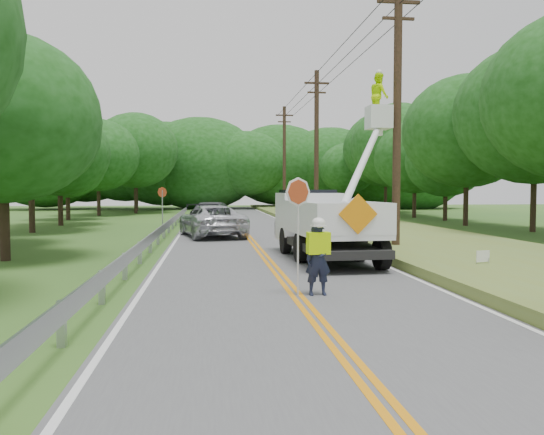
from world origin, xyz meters
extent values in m
plane|color=#2F5622|center=(0.00, 0.00, 0.00)|extent=(140.00, 140.00, 0.00)
cube|color=#505052|center=(0.00, 14.00, 0.01)|extent=(7.20, 96.00, 0.02)
cube|color=orange|center=(-0.10, 14.00, 0.02)|extent=(0.12, 96.00, 0.00)
cube|color=orange|center=(0.10, 14.00, 0.02)|extent=(0.12, 96.00, 0.00)
cube|color=silver|center=(-3.45, 14.00, 0.02)|extent=(0.12, 96.00, 0.00)
cube|color=silver|center=(3.45, 14.00, 0.02)|extent=(0.12, 96.00, 0.00)
cube|color=#999CA1|center=(-4.10, -2.00, 0.35)|extent=(0.12, 0.14, 0.70)
cube|color=#999CA1|center=(-4.10, 1.00, 0.35)|extent=(0.12, 0.14, 0.70)
cube|color=#999CA1|center=(-4.10, 4.00, 0.35)|extent=(0.12, 0.14, 0.70)
cube|color=#999CA1|center=(-4.10, 7.00, 0.35)|extent=(0.12, 0.14, 0.70)
cube|color=#999CA1|center=(-4.10, 10.00, 0.35)|extent=(0.12, 0.14, 0.70)
cube|color=#999CA1|center=(-4.10, 13.00, 0.35)|extent=(0.12, 0.14, 0.70)
cube|color=#999CA1|center=(-4.10, 16.00, 0.35)|extent=(0.12, 0.14, 0.70)
cube|color=#999CA1|center=(-4.10, 19.00, 0.35)|extent=(0.12, 0.14, 0.70)
cube|color=#999CA1|center=(-4.10, 22.00, 0.35)|extent=(0.12, 0.14, 0.70)
cube|color=#999CA1|center=(-4.10, 25.00, 0.35)|extent=(0.12, 0.14, 0.70)
cube|color=#999CA1|center=(-4.10, 28.00, 0.35)|extent=(0.12, 0.14, 0.70)
cube|color=#999CA1|center=(-4.10, 31.00, 0.35)|extent=(0.12, 0.14, 0.70)
cube|color=#999CA1|center=(-4.10, 34.00, 0.35)|extent=(0.12, 0.14, 0.70)
cube|color=#999CA1|center=(-4.10, 37.00, 0.35)|extent=(0.12, 0.14, 0.70)
cube|color=#999CA1|center=(-4.00, 15.00, 0.60)|extent=(0.05, 48.00, 0.34)
cylinder|color=black|center=(5.00, 9.00, 5.00)|extent=(0.30, 0.30, 10.00)
cube|color=black|center=(5.00, 9.00, 9.20)|extent=(1.60, 0.12, 0.12)
cube|color=black|center=(5.00, 9.00, 8.60)|extent=(1.20, 0.10, 0.10)
cylinder|color=black|center=(5.00, 24.00, 5.00)|extent=(0.30, 0.30, 10.00)
cube|color=black|center=(5.00, 24.00, 9.20)|extent=(1.60, 0.12, 0.12)
cube|color=black|center=(5.00, 24.00, 8.60)|extent=(1.20, 0.10, 0.10)
cylinder|color=black|center=(5.00, 39.00, 5.00)|extent=(0.30, 0.30, 10.00)
cube|color=black|center=(5.00, 39.00, 9.20)|extent=(1.60, 0.12, 0.12)
cube|color=black|center=(5.00, 39.00, 8.60)|extent=(1.20, 0.10, 0.10)
cylinder|color=black|center=(4.30, 17.50, 9.10)|extent=(0.03, 43.00, 0.03)
cylinder|color=black|center=(5.00, 17.50, 9.10)|extent=(0.03, 43.00, 0.03)
cylinder|color=black|center=(5.70, 17.50, 9.10)|extent=(0.03, 43.00, 0.03)
cube|color=olive|center=(7.10, 14.00, 0.15)|extent=(7.00, 96.00, 0.30)
cylinder|color=#332319|center=(-8.61, 8.28, 1.36)|extent=(0.32, 0.32, 2.72)
ellipsoid|color=#15440F|center=(-8.61, 8.28, 4.68)|extent=(6.34, 6.34, 5.58)
cylinder|color=#332319|center=(-11.53, 20.20, 1.60)|extent=(0.32, 0.32, 3.20)
ellipsoid|color=#15440F|center=(-11.53, 20.20, 5.52)|extent=(7.47, 7.47, 6.58)
cylinder|color=#332319|center=(-11.57, 26.00, 1.39)|extent=(0.32, 0.32, 2.78)
ellipsoid|color=#15440F|center=(-11.57, 26.00, 4.78)|extent=(6.48, 6.48, 5.70)
cylinder|color=#332319|center=(-12.77, 32.58, 1.23)|extent=(0.32, 0.32, 2.47)
ellipsoid|color=#15440F|center=(-12.77, 32.58, 4.25)|extent=(5.76, 5.76, 5.07)
cylinder|color=#332319|center=(-11.81, 39.35, 1.58)|extent=(0.32, 0.32, 3.15)
ellipsoid|color=#15440F|center=(-11.81, 39.35, 5.43)|extent=(7.35, 7.35, 6.47)
cylinder|color=#332319|center=(-9.17, 43.83, 1.80)|extent=(0.32, 0.32, 3.59)
ellipsoid|color=#15440F|center=(-9.17, 43.83, 6.19)|extent=(8.39, 8.39, 7.38)
cylinder|color=#332319|center=(-9.89, 49.99, 1.96)|extent=(0.32, 0.32, 3.91)
ellipsoid|color=#15440F|center=(-9.89, 49.99, 6.74)|extent=(9.13, 9.13, 8.04)
cylinder|color=#332319|center=(15.97, 17.57, 1.90)|extent=(0.32, 0.32, 3.79)
ellipsoid|color=#15440F|center=(15.97, 17.57, 6.53)|extent=(8.85, 8.85, 7.79)
cylinder|color=#332319|center=(14.67, 22.85, 1.77)|extent=(0.32, 0.32, 3.55)
ellipsoid|color=#15440F|center=(14.67, 22.85, 6.11)|extent=(8.28, 8.28, 7.28)
cylinder|color=#332319|center=(15.78, 28.32, 1.30)|extent=(0.32, 0.32, 2.60)
ellipsoid|color=#15440F|center=(15.78, 28.32, 4.47)|extent=(6.06, 6.06, 5.34)
cylinder|color=#332319|center=(15.10, 32.74, 1.46)|extent=(0.32, 0.32, 2.92)
ellipsoid|color=#15440F|center=(15.10, 32.74, 5.04)|extent=(6.82, 6.82, 6.00)
cylinder|color=#332319|center=(14.89, 36.08, 1.83)|extent=(0.32, 0.32, 3.65)
ellipsoid|color=#15440F|center=(14.89, 36.08, 6.29)|extent=(8.52, 8.52, 7.50)
cylinder|color=#332319|center=(16.11, 43.11, 1.89)|extent=(0.32, 0.32, 3.78)
ellipsoid|color=#15440F|center=(16.11, 43.11, 6.51)|extent=(8.82, 8.82, 7.76)
cylinder|color=#332319|center=(13.38, 47.99, 1.37)|extent=(0.32, 0.32, 2.73)
ellipsoid|color=#15440F|center=(13.38, 47.99, 4.71)|extent=(6.38, 6.38, 5.61)
ellipsoid|color=#15440F|center=(-21.00, 55.26, 5.50)|extent=(14.05, 10.54, 10.54)
ellipsoid|color=#15440F|center=(-17.04, 57.94, 5.50)|extent=(12.55, 9.41, 9.41)
ellipsoid|color=#15440F|center=(-12.14, 57.28, 5.50)|extent=(12.27, 9.20, 9.20)
ellipsoid|color=#15440F|center=(-7.32, 56.41, 5.50)|extent=(13.70, 10.27, 10.27)
ellipsoid|color=#15440F|center=(-2.99, 56.15, 5.50)|extent=(15.20, 11.40, 11.40)
ellipsoid|color=#15440F|center=(2.46, 54.40, 5.50)|extent=(10.43, 7.82, 7.82)
ellipsoid|color=#15440F|center=(7.06, 57.79, 5.50)|extent=(13.71, 10.28, 10.28)
ellipsoid|color=#15440F|center=(13.51, 56.98, 5.50)|extent=(12.74, 9.55, 9.55)
ellipsoid|color=#15440F|center=(17.44, 56.09, 5.50)|extent=(10.35, 7.76, 7.76)
ellipsoid|color=#15440F|center=(22.13, 54.07, 5.50)|extent=(16.54, 12.41, 12.41)
imported|color=#191E33|center=(0.48, 1.33, 0.82)|extent=(0.60, 0.41, 1.59)
cube|color=#A8DA00|center=(0.48, 1.33, 1.18)|extent=(0.50, 0.32, 0.48)
ellipsoid|color=white|center=(0.48, 1.33, 1.62)|extent=(0.30, 0.30, 0.24)
cylinder|color=#B7B7B7|center=(0.03, 1.35, 1.13)|extent=(0.04, 0.04, 2.23)
cylinder|color=#A63B19|center=(0.03, 1.35, 2.30)|extent=(0.59, 0.30, 0.64)
cylinder|color=black|center=(1.11, 4.65, 0.49)|extent=(0.35, 0.96, 0.94)
cylinder|color=black|center=(3.06, 4.76, 0.49)|extent=(0.35, 0.96, 0.94)
cylinder|color=black|center=(1.00, 6.61, 0.49)|extent=(0.35, 0.96, 0.94)
cylinder|color=black|center=(2.95, 6.72, 0.49)|extent=(0.35, 0.96, 0.94)
cylinder|color=black|center=(0.86, 9.05, 0.49)|extent=(0.35, 0.96, 0.94)
cylinder|color=black|center=(2.81, 9.16, 0.49)|extent=(0.35, 0.96, 0.94)
cube|color=black|center=(1.96, 6.96, 0.56)|extent=(2.41, 6.38, 0.24)
cube|color=white|center=(2.00, 6.27, 1.05)|extent=(2.51, 4.63, 0.22)
cube|color=white|center=(0.89, 6.21, 1.54)|extent=(0.32, 4.50, 0.88)
cube|color=white|center=(3.10, 6.34, 1.54)|extent=(0.32, 4.50, 0.88)
cube|color=white|center=(2.12, 4.04, 1.54)|extent=(2.25, 0.19, 0.88)
cube|color=white|center=(1.81, 9.60, 1.34)|extent=(2.31, 1.98, 1.76)
cube|color=black|center=(1.79, 9.79, 1.98)|extent=(2.03, 1.38, 0.73)
cube|color=white|center=(2.06, 5.20, 1.54)|extent=(0.93, 0.93, 0.78)
cube|color=white|center=(4.30, 9.00, 5.00)|extent=(0.83, 0.83, 0.83)
imported|color=#A8DA00|center=(4.30, 9.00, 5.79)|extent=(0.62, 0.80, 1.65)
cube|color=orange|center=(2.13, 3.97, 1.69)|extent=(1.11, 0.10, 1.11)
imported|color=silver|center=(-1.80, 16.47, 0.80)|extent=(3.69, 6.04, 1.56)
imported|color=#3A3D41|center=(-1.66, 22.44, 0.82)|extent=(3.38, 5.85, 1.59)
cylinder|color=#999CA1|center=(-4.28, 17.32, 1.16)|extent=(0.06, 0.06, 2.32)
cylinder|color=#A63B19|center=(-4.28, 17.32, 2.22)|extent=(0.44, 0.33, 0.53)
cube|color=white|center=(5.66, 3.82, 0.50)|extent=(0.44, 0.15, 0.32)
cylinder|color=#999CA1|center=(5.48, 3.82, 0.23)|extent=(0.02, 0.02, 0.45)
cylinder|color=#999CA1|center=(5.84, 3.82, 0.23)|extent=(0.02, 0.02, 0.45)
camera|label=1|loc=(-1.89, -10.19, 2.35)|focal=35.31mm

